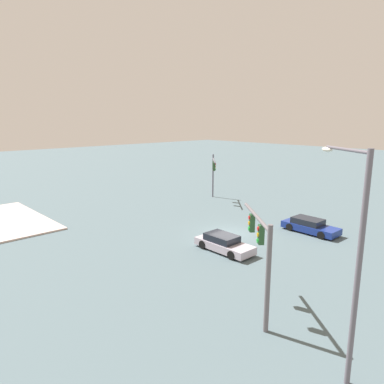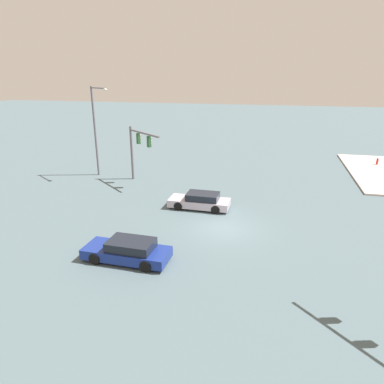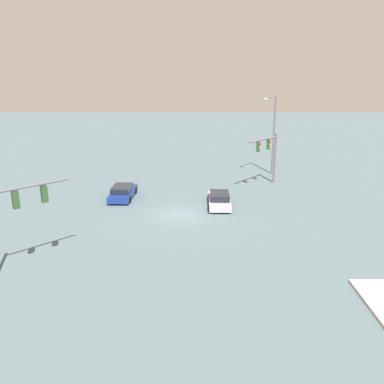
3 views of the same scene
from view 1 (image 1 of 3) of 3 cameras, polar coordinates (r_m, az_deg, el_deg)
ground_plane at (r=29.86m, az=6.05°, el=-6.81°), size 192.37×192.37×0.00m
traffic_signal_near_corner at (r=17.10m, az=11.17°, el=-8.77°), size 3.37×4.00×5.06m
traffic_signal_opposite_side at (r=41.59m, az=3.52°, el=3.76°), size 3.43×3.48×5.28m
streetlamp_curved_arm at (r=13.53m, az=24.82°, el=-8.70°), size 1.84×2.56×8.58m
sedan_car_approaching at (r=31.58m, az=18.58°, el=-5.24°), size 2.02×4.76×1.21m
sedan_car_waiting_far at (r=26.01m, az=5.17°, el=-8.31°), size 1.92×4.58×1.21m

